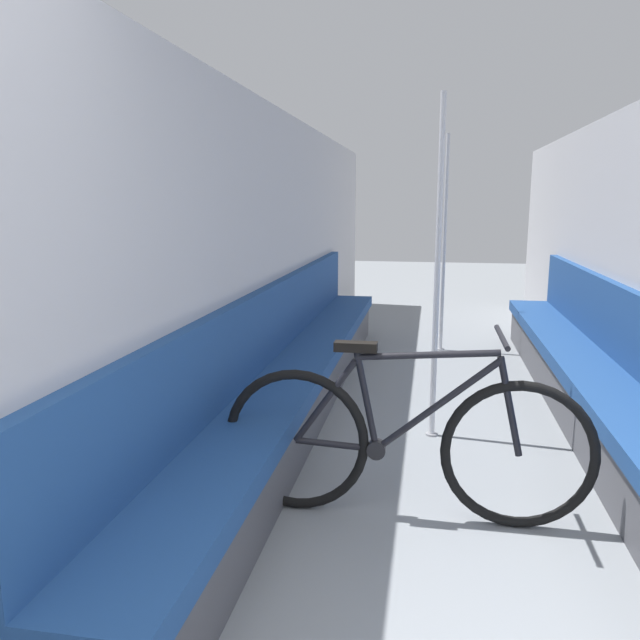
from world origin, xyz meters
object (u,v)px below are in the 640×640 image
Objects in this scene: bicycle at (404,443)px; grab_pole_far at (437,276)px; bench_seat_row_left at (295,375)px; grab_pole_near at (444,248)px; bench_seat_row_right at (603,390)px.

grab_pole_far reaches higher than bicycle.
bench_seat_row_left is 2.68× the size of grab_pole_near.
grab_pole_near reaches higher than bench_seat_row_right.
grab_pole_far is (0.95, -0.20, 0.74)m from bench_seat_row_left.
grab_pole_near is 2.41m from grab_pole_far.
grab_pole_near is at bearing 114.30° from bench_seat_row_right.
bench_seat_row_right is at bearing 44.14° from bicycle.
grab_pole_near is (-1.00, 2.21, 0.74)m from bench_seat_row_right.
bench_seat_row_left is 3.27× the size of bicycle.
grab_pole_far reaches higher than bench_seat_row_right.
bench_seat_row_right is 1.32m from grab_pole_far.
bench_seat_row_left is 2.68× the size of grab_pole_far.
bench_seat_row_left is at bearing 118.79° from bicycle.
grab_pole_near is (0.22, 3.52, 0.66)m from bicycle.
grab_pole_far is (-0.08, -2.41, 0.00)m from grab_pole_near.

